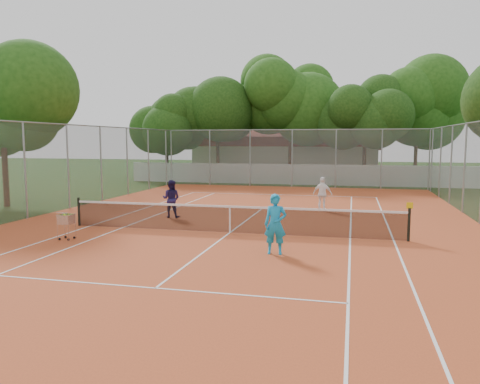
% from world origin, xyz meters
% --- Properties ---
extents(ground, '(120.00, 120.00, 0.00)m').
position_xyz_m(ground, '(0.00, 0.00, 0.00)').
color(ground, '#16320D').
rests_on(ground, ground).
extents(court_pad, '(18.00, 34.00, 0.02)m').
position_xyz_m(court_pad, '(0.00, 0.00, 0.01)').
color(court_pad, '#B94B24').
rests_on(court_pad, ground).
extents(court_lines, '(10.98, 23.78, 0.01)m').
position_xyz_m(court_lines, '(0.00, 0.00, 0.02)').
color(court_lines, white).
rests_on(court_lines, court_pad).
extents(tennis_net, '(11.88, 0.10, 0.98)m').
position_xyz_m(tennis_net, '(0.00, 0.00, 0.51)').
color(tennis_net, black).
rests_on(tennis_net, court_pad).
extents(perimeter_fence, '(18.00, 34.00, 4.00)m').
position_xyz_m(perimeter_fence, '(0.00, 0.00, 2.00)').
color(perimeter_fence, slate).
rests_on(perimeter_fence, ground).
extents(boundary_wall, '(26.00, 0.30, 1.50)m').
position_xyz_m(boundary_wall, '(0.00, 19.00, 0.75)').
color(boundary_wall, white).
rests_on(boundary_wall, ground).
extents(clubhouse, '(16.40, 9.00, 4.40)m').
position_xyz_m(clubhouse, '(-2.00, 29.00, 2.20)').
color(clubhouse, beige).
rests_on(clubhouse, ground).
extents(tropical_trees, '(29.00, 19.00, 10.00)m').
position_xyz_m(tropical_trees, '(0.00, 22.00, 5.00)').
color(tropical_trees, '#15340D').
rests_on(tropical_trees, ground).
extents(player_near, '(0.66, 0.47, 1.72)m').
position_xyz_m(player_near, '(2.04, -2.67, 0.88)').
color(player_near, '#1895CF').
rests_on(player_near, court_pad).
extents(player_far_left, '(0.79, 0.62, 1.58)m').
position_xyz_m(player_far_left, '(-3.25, 2.63, 0.81)').
color(player_far_left, '#1F1746').
rests_on(player_far_left, court_pad).
extents(player_far_right, '(0.98, 0.61, 1.56)m').
position_xyz_m(player_far_right, '(2.82, 6.06, 0.80)').
color(player_far_right, white).
rests_on(player_far_right, court_pad).
extents(ball_hopper, '(0.46, 0.46, 0.92)m').
position_xyz_m(ball_hopper, '(-4.88, -2.38, 0.48)').
color(ball_hopper, silver).
rests_on(ball_hopper, court_pad).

